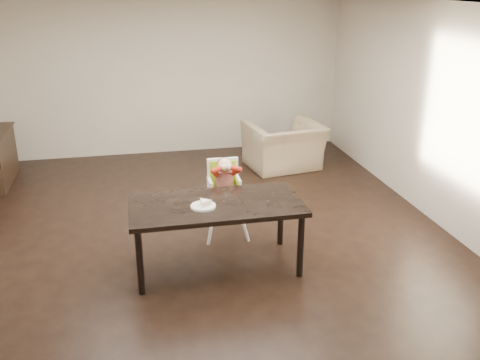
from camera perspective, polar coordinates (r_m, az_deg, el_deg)
The scene contains 6 objects.
ground at distance 6.55m, azimuth -4.12°, elevation -6.01°, with size 7.00×7.00×0.00m, color black.
room_walls at distance 5.95m, azimuth -4.59°, elevation 10.15°, with size 6.02×7.02×2.71m.
dining_table at distance 5.60m, azimuth -2.58°, elevation -3.22°, with size 1.80×0.90×0.75m.
high_chair at distance 6.34m, azimuth -1.69°, elevation -0.04°, with size 0.42×0.42×0.98m.
plate at distance 5.47m, azimuth -3.89°, elevation -2.66°, with size 0.27×0.27×0.07m.
armchair at distance 8.74m, azimuth 4.73°, elevation 4.45°, with size 1.15×0.75×1.00m, color tan.
Camera 1 is at (-0.76, -5.80, 2.94)m, focal length 40.00 mm.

